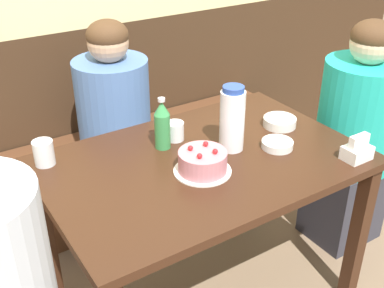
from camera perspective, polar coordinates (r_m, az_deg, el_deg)
bench_seat at (r=2.78m, az=-8.36°, el=-3.48°), size 2.04×0.38×0.46m
dining_table at (r=1.94m, az=1.36°, el=-4.30°), size 1.24×0.82×0.74m
birthday_cake at (r=1.79m, az=1.26°, el=-2.15°), size 0.22×0.22×0.10m
water_pitcher at (r=1.91m, az=4.78°, el=2.97°), size 0.10×0.10×0.27m
soju_bottle at (r=1.93m, az=-3.55°, el=2.33°), size 0.06×0.06×0.22m
napkin_holder at (r=1.98m, az=19.00°, el=-0.73°), size 0.11×0.08×0.11m
bowl_soup_white at (r=1.99m, az=10.08°, el=-0.04°), size 0.13×0.13×0.03m
bowl_rice_small at (r=2.17m, az=10.35°, el=2.59°), size 0.15×0.15×0.04m
glass_water_tall at (r=2.01m, az=-2.04°, el=1.55°), size 0.08×0.08×0.08m
glass_tumbler_short at (r=1.92m, az=-17.16°, el=-1.00°), size 0.08×0.08×0.10m
person_teal_shirt at (r=2.46m, az=-9.00°, el=0.90°), size 0.36×0.36×1.16m
person_pale_blue_shirt at (r=2.50m, az=18.67°, el=0.58°), size 0.38×0.38×1.17m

